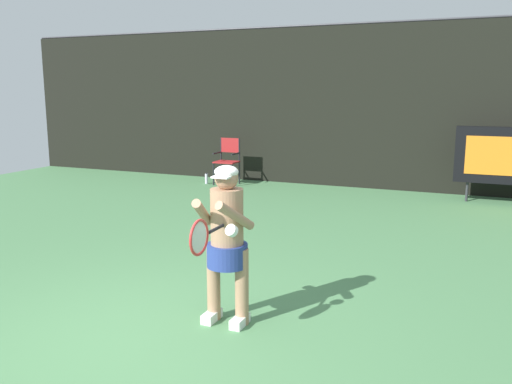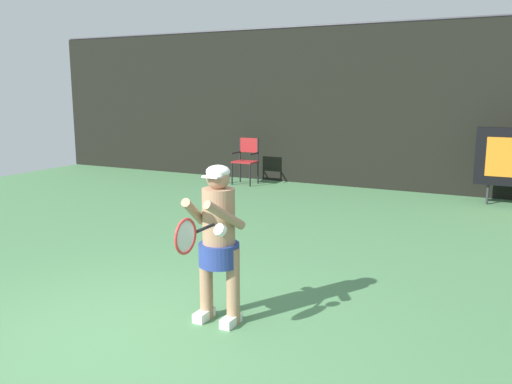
{
  "view_description": "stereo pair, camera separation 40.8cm",
  "coord_description": "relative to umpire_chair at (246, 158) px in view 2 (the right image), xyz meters",
  "views": [
    {
      "loc": [
        2.7,
        -3.67,
        2.21
      ],
      "look_at": [
        0.32,
        1.95,
        1.05
      ],
      "focal_mm": 37.96,
      "sensor_mm": 36.0,
      "label": 1
    },
    {
      "loc": [
        3.07,
        -3.5,
        2.21
      ],
      "look_at": [
        0.32,
        1.95,
        1.05
      ],
      "focal_mm": 37.96,
      "sensor_mm": 36.0,
      "label": 2
    }
  ],
  "objects": [
    {
      "name": "umpire_chair",
      "position": [
        0.0,
        0.0,
        0.0
      ],
      "size": [
        0.52,
        0.44,
        1.08
      ],
      "color": "black",
      "rests_on": "ground"
    },
    {
      "name": "tennis_player",
      "position": [
        3.38,
        -6.98,
        0.22
      ],
      "size": [
        0.53,
        0.61,
        1.53
      ],
      "color": "white",
      "rests_on": "ground"
    },
    {
      "name": "water_bottle",
      "position": [
        -0.48,
        -0.17,
        -0.5
      ],
      "size": [
        0.07,
        0.07,
        0.27
      ],
      "color": "silver",
      "rests_on": "ground"
    },
    {
      "name": "backdrop_screen",
      "position": [
        2.85,
        0.78,
        1.19
      ],
      "size": [
        18.0,
        0.12,
        3.66
      ],
      "color": "black",
      "rests_on": "ground"
    },
    {
      "name": "ground",
      "position": [
        2.85,
        -7.9,
        -0.63
      ],
      "size": [
        18.0,
        22.0,
        0.03
      ],
      "color": "#4B7E4F"
    },
    {
      "name": "tennis_racket",
      "position": [
        3.42,
        -7.56,
        0.38
      ],
      "size": [
        0.03,
        0.6,
        0.31
      ],
      "rotation": [
        0.0,
        0.0,
        0.18
      ],
      "color": "black"
    }
  ]
}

